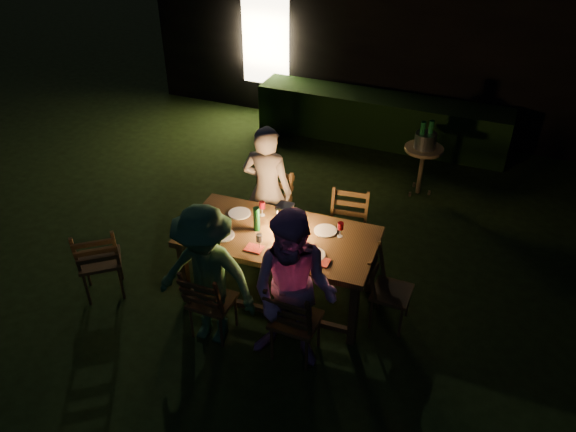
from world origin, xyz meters
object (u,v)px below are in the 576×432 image
at_px(bottle_table, 257,219).
at_px(bottle_bucket_b, 430,137).
at_px(lantern, 285,221).
at_px(chair_near_right, 295,332).
at_px(ice_bucket, 425,140).
at_px(chair_far_left, 267,228).
at_px(person_opp_right, 294,293).
at_px(chair_near_left, 212,312).
at_px(person_house_side, 267,191).
at_px(chair_spare, 103,272).
at_px(side_table, 423,153).
at_px(chair_far_right, 345,246).
at_px(chair_end, 389,302).
at_px(bottle_bucket_a, 422,138).
at_px(person_opp_left, 206,277).
at_px(dining_table, 279,241).

xyz_separation_m(bottle_table, bottle_bucket_b, (1.31, 2.90, -0.10)).
bearing_deg(lantern, chair_near_right, -61.36).
bearing_deg(ice_bucket, chair_far_left, -125.43).
bearing_deg(person_opp_right, chair_near_left, 176.80).
xyz_separation_m(person_house_side, ice_bucket, (1.50, 2.05, 0.01)).
bearing_deg(chair_spare, side_table, 12.24).
relative_size(chair_far_right, chair_end, 1.08).
height_order(chair_far_left, ice_bucket, chair_far_left).
distance_m(person_opp_right, bottle_bucket_b, 3.73).
bearing_deg(person_house_side, side_table, -128.87).
xyz_separation_m(person_house_side, bottle_bucket_a, (1.45, 2.01, 0.06)).
bearing_deg(chair_near_right, chair_spare, 179.67).
xyz_separation_m(side_table, bottle_bucket_b, (0.05, 0.04, 0.25)).
bearing_deg(chair_spare, person_house_side, 8.83).
relative_size(ice_bucket, bottle_bucket_b, 0.94).
height_order(person_opp_left, bottle_bucket_b, person_opp_left).
bearing_deg(chair_near_left, chair_spare, 176.82).
height_order(person_house_side, person_opp_right, person_opp_right).
relative_size(bottle_table, bottle_bucket_a, 0.88).
relative_size(chair_near_right, chair_end, 1.09).
xyz_separation_m(chair_far_right, lantern, (-0.46, -0.74, 0.72)).
bearing_deg(bottle_bucket_a, chair_far_left, -125.03).
bearing_deg(bottle_bucket_a, chair_spare, -128.70).
bearing_deg(person_opp_left, person_house_side, 90.00).
relative_size(person_opp_right, lantern, 4.94).
xyz_separation_m(chair_far_left, chair_far_right, (0.99, 0.05, -0.03)).
bearing_deg(chair_near_left, dining_table, 62.52).
bearing_deg(side_table, person_opp_right, -98.12).
xyz_separation_m(person_opp_right, person_opp_left, (-0.90, -0.04, -0.07)).
xyz_separation_m(chair_end, bottle_bucket_b, (-0.17, 2.83, 0.62)).
distance_m(chair_near_right, chair_spare, 2.34).
bearing_deg(chair_far_right, dining_table, 50.10).
bearing_deg(ice_bucket, person_house_side, -126.15).
bearing_deg(chair_near_left, ice_bucket, 68.81).
bearing_deg(bottle_bucket_a, chair_near_left, -110.88).
xyz_separation_m(chair_end, bottle_table, (-1.48, -0.07, 0.72)).
relative_size(chair_far_right, person_house_side, 0.59).
xyz_separation_m(chair_far_right, side_table, (0.50, 2.05, 0.35)).
bearing_deg(dining_table, chair_far_right, 54.56).
bearing_deg(dining_table, person_opp_right, -61.24).
distance_m(chair_far_left, chair_end, 1.85).
xyz_separation_m(side_table, ice_bucket, (0.00, 0.00, 0.20)).
xyz_separation_m(chair_end, bottle_bucket_a, (-0.27, 2.75, 0.62)).
relative_size(chair_near_left, bottle_table, 3.38).
bearing_deg(chair_far_right, chair_end, 127.12).
bearing_deg(side_table, dining_table, -109.50).
relative_size(chair_far_left, chair_spare, 1.07).
bearing_deg(ice_bucket, chair_end, -85.46).
bearing_deg(chair_near_left, person_opp_left, -85.99).
height_order(ice_bucket, bottle_bucket_a, bottle_bucket_a).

